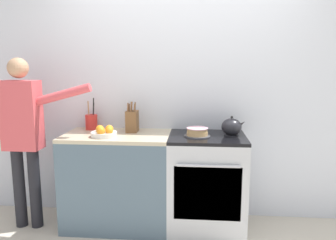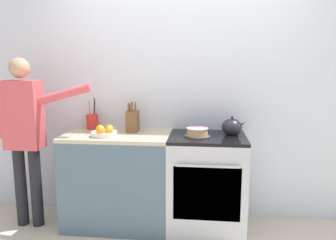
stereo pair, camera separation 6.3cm
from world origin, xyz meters
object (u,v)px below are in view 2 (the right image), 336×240
object	(u,v)px
fruit_bowl	(104,132)
tea_kettle	(232,127)
layer_cake	(197,132)
knife_block	(133,121)
person_baker	(25,128)
stove_range	(206,183)
utensil_crock	(92,121)

from	to	relation	value
fruit_bowl	tea_kettle	bearing A→B (deg)	7.85
layer_cake	knife_block	size ratio (longest dim) A/B	0.80
person_baker	knife_block	bearing A→B (deg)	21.69
layer_cake	fruit_bowl	distance (m)	0.87
layer_cake	person_baker	world-z (taller)	person_baker
fruit_bowl	person_baker	size ratio (longest dim) A/B	0.15
stove_range	layer_cake	world-z (taller)	layer_cake
tea_kettle	fruit_bowl	size ratio (longest dim) A/B	0.96
knife_block	person_baker	world-z (taller)	person_baker
utensil_crock	fruit_bowl	xyz separation A→B (m)	(0.23, -0.33, -0.04)
utensil_crock	layer_cake	bearing A→B (deg)	-12.24
stove_range	knife_block	xyz separation A→B (m)	(-0.74, 0.12, 0.57)
knife_block	utensil_crock	xyz separation A→B (m)	(-0.44, 0.09, -0.03)
layer_cake	tea_kettle	bearing A→B (deg)	12.44
person_baker	fruit_bowl	bearing A→B (deg)	8.00
knife_block	fruit_bowl	distance (m)	0.33
stove_range	person_baker	bearing A→B (deg)	-176.09
fruit_bowl	person_baker	world-z (taller)	person_baker
fruit_bowl	person_baker	bearing A→B (deg)	179.85
layer_cake	utensil_crock	size ratio (longest dim) A/B	0.75
tea_kettle	knife_block	xyz separation A→B (m)	(-0.97, 0.08, 0.03)
stove_range	layer_cake	distance (m)	0.51
utensil_crock	fruit_bowl	world-z (taller)	utensil_crock
fruit_bowl	person_baker	xyz separation A→B (m)	(-0.78, 0.00, 0.02)
layer_cake	tea_kettle	size ratio (longest dim) A/B	1.05
utensil_crock	knife_block	bearing A→B (deg)	-10.94
utensil_crock	fruit_bowl	bearing A→B (deg)	-55.52
tea_kettle	knife_block	distance (m)	0.97
knife_block	person_baker	xyz separation A→B (m)	(-1.00, -0.24, -0.05)
stove_range	fruit_bowl	size ratio (longest dim) A/B	3.85
knife_block	person_baker	bearing A→B (deg)	-166.46
tea_kettle	person_baker	size ratio (longest dim) A/B	0.14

